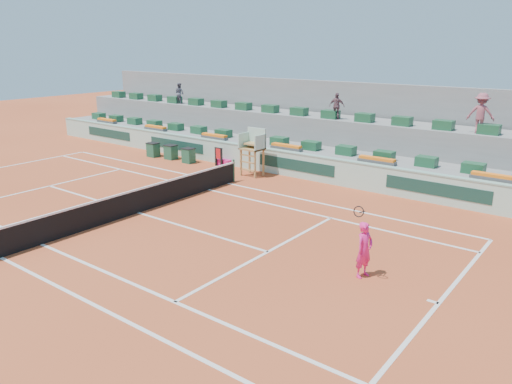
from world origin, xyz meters
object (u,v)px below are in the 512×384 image
Objects in this scene: tennis_player at (364,250)px; player_bag at (224,163)px; drink_cooler_a at (189,155)px.

player_bag is at bearing 147.05° from tennis_player.
drink_cooler_a is at bearing -161.56° from player_bag.
player_bag is 0.94× the size of drink_cooler_a.
tennis_player is (12.15, -7.88, 0.66)m from player_bag.
drink_cooler_a reaches higher than player_bag.
tennis_player is at bearing -26.88° from drink_cooler_a.
player_bag is at bearing 18.44° from drink_cooler_a.
player_bag is 2.17m from drink_cooler_a.
drink_cooler_a is at bearing 153.12° from tennis_player.
player_bag is 0.35× the size of tennis_player.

